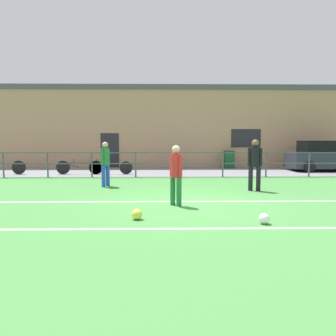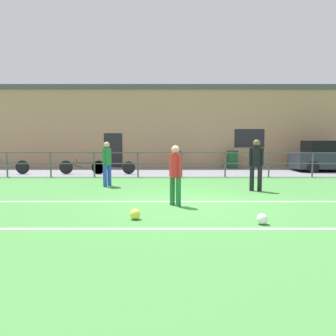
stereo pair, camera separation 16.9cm
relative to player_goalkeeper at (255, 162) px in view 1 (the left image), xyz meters
The scene contains 17 objects.
ground 3.25m from the player_goalkeeper, 139.16° to the right, with size 60.00×44.00×0.04m, color #42843D.
field_line_touchline 3.16m from the player_goalkeeper, 141.17° to the right, with size 36.00×0.11×0.00m, color white.
field_line_hash 5.32m from the player_goalkeeper, 116.58° to the right, with size 36.00×0.11×0.00m, color white.
pavement_strip 6.96m from the player_goalkeeper, 109.84° to the left, with size 48.00×5.00×0.02m, color slate.
perimeter_fence 4.62m from the player_goalkeeper, 120.43° to the left, with size 36.07×0.07×1.15m.
clubhouse_facade 10.56m from the player_goalkeeper, 102.93° to the left, with size 28.00×2.56×5.02m.
player_goalkeeper is the anchor object (origin of this frame).
player_striker 3.68m from the player_goalkeeper, 138.73° to the right, with size 0.32×0.35×1.58m.
player_winger 5.32m from the player_goalkeeper, 168.25° to the left, with size 0.29×0.41×1.65m.
soccer_ball_match 4.54m from the player_goalkeeper, 103.28° to the right, with size 0.22×0.22×0.22m, color white.
soccer_ball_spare 5.44m from the player_goalkeeper, 133.18° to the right, with size 0.24×0.24×0.24m, color #E5E04C.
spectator_child 8.16m from the player_goalkeeper, 106.87° to the left, with size 0.34×0.23×1.29m.
parked_car_red 8.94m from the player_goalkeeper, 48.51° to the left, with size 4.30×1.89×1.65m.
bicycle_parked_0 7.71m from the player_goalkeeper, 137.60° to the left, with size 2.16×0.04×0.73m.
bicycle_parked_1 8.89m from the player_goalkeeper, 144.25° to the left, with size 2.31×0.04×0.77m.
bicycle_parked_2 12.12m from the player_goalkeeper, 154.67° to the left, with size 2.21×0.04×0.77m.
trash_bin_0 8.38m from the player_goalkeeper, 84.15° to the left, with size 0.59×0.50×1.04m.
Camera 1 is at (-0.79, -8.90, 1.75)m, focal length 34.94 mm.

